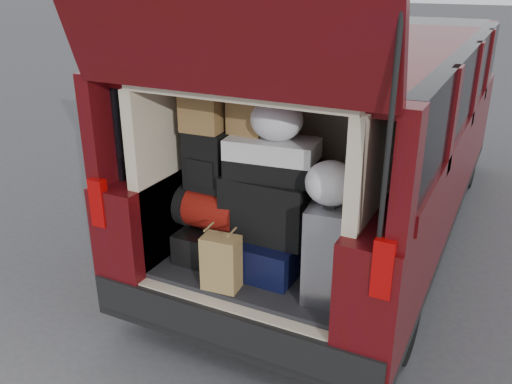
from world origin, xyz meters
TOP-DOWN VIEW (x-y plane):
  - ground at (0.00, 0.00)m, footprint 80.00×80.00m
  - minivan at (0.00, 1.86)m, footprint 1.90×5.35m
  - load_floor at (0.00, 0.28)m, footprint 1.24×1.05m
  - black_hardshell at (-0.36, 0.17)m, footprint 0.36×0.50m
  - navy_hardshell at (0.04, 0.18)m, footprint 0.43×0.52m
  - silver_roller at (0.47, 0.07)m, footprint 0.28×0.41m
  - kraft_bag at (-0.12, -0.17)m, footprint 0.23×0.16m
  - red_duffel at (-0.36, 0.14)m, footprint 0.44×0.31m
  - black_soft_case at (0.02, 0.18)m, footprint 0.54×0.33m
  - backpack at (-0.39, 0.14)m, footprint 0.27×0.17m
  - twotone_duffel at (0.04, 0.18)m, footprint 0.56×0.33m
  - grocery_sack_lower at (-0.40, 0.15)m, footprint 0.26×0.21m
  - grocery_sack_upper at (-0.13, 0.23)m, footprint 0.23×0.19m
  - plastic_bag_center at (0.08, 0.17)m, footprint 0.31×0.29m
  - plastic_bag_right at (0.46, 0.04)m, footprint 0.30×0.28m

SIDE VIEW (x-z plane):
  - ground at x=0.00m, z-range 0.00..0.00m
  - load_floor at x=0.00m, z-range 0.00..0.55m
  - black_hardshell at x=-0.36m, z-range 0.55..0.75m
  - navy_hardshell at x=0.04m, z-range 0.55..0.77m
  - kraft_bag at x=-0.12m, z-range 0.55..0.89m
  - silver_roller at x=0.47m, z-range 0.55..1.12m
  - red_duffel at x=-0.36m, z-range 0.75..1.02m
  - minivan at x=0.00m, z-range -0.47..2.29m
  - black_soft_case at x=0.02m, z-range 0.77..1.16m
  - backpack at x=-0.39m, z-range 1.02..1.40m
  - plastic_bag_right at x=0.46m, z-range 1.12..1.37m
  - twotone_duffel at x=0.04m, z-range 1.16..1.40m
  - grocery_sack_upper at x=-0.13m, z-range 1.40..1.62m
  - grocery_sack_lower at x=-0.40m, z-range 1.40..1.63m
  - plastic_bag_center at x=0.08m, z-range 1.40..1.65m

